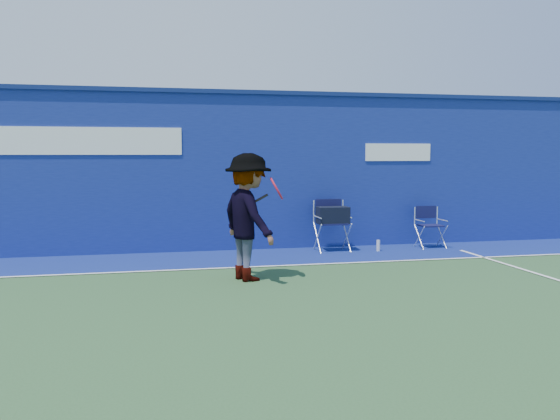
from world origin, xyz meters
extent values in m
plane|color=#294B28|center=(0.00, 0.00, 0.00)|extent=(80.00, 80.00, 0.00)
cube|color=navy|center=(0.00, 5.20, 1.50)|extent=(24.00, 0.40, 3.00)
cube|color=navy|center=(0.00, 5.20, 3.04)|extent=(24.00, 0.50, 0.08)
cube|color=white|center=(-3.00, 4.99, 2.10)|extent=(4.50, 0.02, 0.50)
cube|color=white|center=(3.60, 4.99, 1.90)|extent=(1.40, 0.02, 0.35)
cube|color=navy|center=(0.00, 4.10, 0.00)|extent=(24.00, 1.80, 0.01)
cube|color=white|center=(0.00, 3.20, 0.01)|extent=(24.00, 0.06, 0.01)
cube|color=#10113B|center=(2.06, 4.51, 0.54)|extent=(0.52, 0.44, 0.03)
cube|color=silver|center=(2.06, 4.77, 0.75)|extent=(0.59, 0.03, 0.43)
cube|color=#10113B|center=(2.06, 4.77, 0.84)|extent=(0.52, 0.03, 0.30)
cube|color=black|center=(2.06, 4.48, 0.70)|extent=(0.59, 0.34, 0.32)
cube|color=#10113B|center=(4.10, 4.48, 0.45)|extent=(0.43, 0.36, 0.03)
cube|color=silver|center=(4.10, 4.69, 0.63)|extent=(0.49, 0.02, 0.36)
cube|color=#10113B|center=(4.10, 4.69, 0.70)|extent=(0.43, 0.02, 0.25)
cylinder|color=silver|center=(2.92, 4.29, 0.11)|extent=(0.07, 0.07, 0.22)
imported|color=#EA4738|center=(0.06, 2.28, 0.94)|extent=(1.06, 1.37, 1.88)
torus|color=#B4182B|center=(0.46, 2.16, 1.36)|extent=(0.27, 0.40, 0.34)
cylinder|color=gray|center=(0.46, 2.16, 1.36)|extent=(0.21, 0.34, 0.28)
cylinder|color=black|center=(0.17, 2.10, 1.20)|extent=(0.32, 0.09, 0.20)
camera|label=1|loc=(-1.35, -6.28, 1.85)|focal=38.00mm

